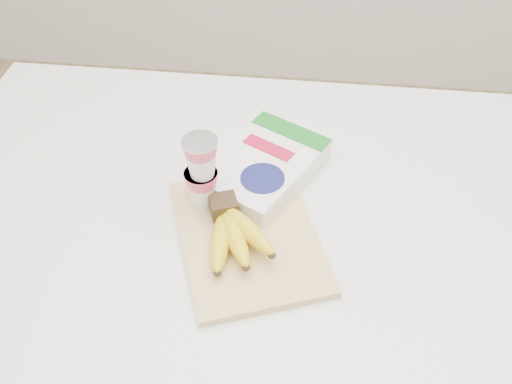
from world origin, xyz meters
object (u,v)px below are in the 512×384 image
cutting_board (248,236)px  bananas (233,232)px  cereal_box (263,168)px  table (256,350)px  yogurt_stack (201,171)px

cutting_board → bananas: 0.04m
cutting_board → bananas: bananas is taller
bananas → cereal_box: 0.19m
table → bananas: size_ratio=7.50×
table → bananas: bearing=-109.5°
cutting_board → cereal_box: bearing=65.7°
yogurt_stack → cereal_box: bearing=43.5°
bananas → cutting_board: bearing=40.5°
cereal_box → yogurt_stack: bearing=-108.2°
bananas → cereal_box: (0.03, 0.18, -0.01)m
table → cereal_box: 0.54m
table → cutting_board: size_ratio=4.16×
bananas → yogurt_stack: (-0.07, 0.09, 0.06)m
table → yogurt_stack: bearing=-178.9°
table → bananas: (-0.03, -0.09, 0.54)m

